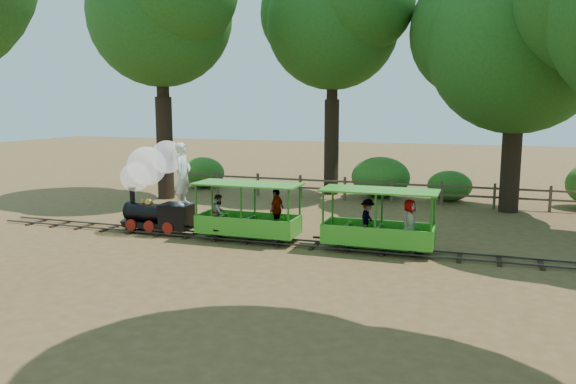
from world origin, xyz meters
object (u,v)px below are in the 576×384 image
(carriage_front, at_px, (249,217))
(carriage_rear, at_px, (381,226))
(locomotive, at_px, (155,179))
(fence, at_px, (368,188))

(carriage_front, height_order, carriage_rear, same)
(locomotive, relative_size, carriage_rear, 0.95)
(fence, bearing_deg, locomotive, -123.68)
(carriage_rear, relative_size, fence, 0.18)
(carriage_front, bearing_deg, carriage_rear, 0.70)
(carriage_rear, height_order, fence, carriage_rear)
(carriage_front, xyz_separation_m, fence, (2.03, 8.02, -0.17))
(locomotive, height_order, fence, locomotive)
(carriage_front, distance_m, carriage_rear, 3.94)
(carriage_rear, bearing_deg, fence, 103.46)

